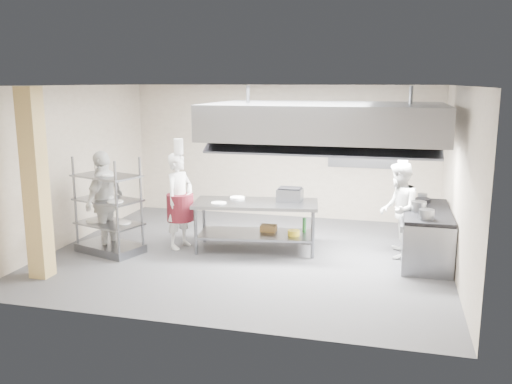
% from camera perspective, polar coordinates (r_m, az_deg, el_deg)
% --- Properties ---
extents(floor, '(7.00, 7.00, 0.00)m').
position_cam_1_polar(floor, '(9.87, -0.86, -6.57)').
color(floor, '#38383A').
rests_on(floor, ground).
extents(ceiling, '(7.00, 7.00, 0.00)m').
position_cam_1_polar(ceiling, '(9.38, -0.91, 11.14)').
color(ceiling, silver).
rests_on(ceiling, wall_back).
extents(wall_back, '(7.00, 0.00, 7.00)m').
position_cam_1_polar(wall_back, '(12.40, 2.79, 4.26)').
color(wall_back, '#B4A48F').
rests_on(wall_back, ground).
extents(wall_left, '(0.00, 6.00, 6.00)m').
position_cam_1_polar(wall_left, '(10.96, -18.85, 2.70)').
color(wall_left, '#B4A48F').
rests_on(wall_left, ground).
extents(wall_right, '(0.00, 6.00, 6.00)m').
position_cam_1_polar(wall_right, '(9.23, 20.56, 1.04)').
color(wall_right, '#B4A48F').
rests_on(wall_right, ground).
extents(column, '(0.30, 0.30, 3.00)m').
position_cam_1_polar(column, '(9.08, -22.19, 0.75)').
color(column, tan).
rests_on(column, floor).
extents(exhaust_hood, '(4.00, 2.50, 0.60)m').
position_cam_1_polar(exhaust_hood, '(9.54, 7.36, 7.44)').
color(exhaust_hood, gray).
rests_on(exhaust_hood, ceiling).
extents(hood_strip_a, '(1.60, 0.12, 0.04)m').
position_cam_1_polar(hood_strip_a, '(9.72, 2.02, 5.71)').
color(hood_strip_a, white).
rests_on(hood_strip_a, exhaust_hood).
extents(hood_strip_b, '(1.60, 0.12, 0.04)m').
position_cam_1_polar(hood_strip_b, '(9.50, 12.73, 5.30)').
color(hood_strip_b, white).
rests_on(hood_strip_b, exhaust_hood).
extents(wall_shelf, '(1.50, 0.28, 0.04)m').
position_cam_1_polar(wall_shelf, '(12.01, 11.10, 3.82)').
color(wall_shelf, gray).
rests_on(wall_shelf, wall_back).
extents(island, '(2.37, 1.27, 0.91)m').
position_cam_1_polar(island, '(10.00, -0.02, -3.60)').
color(island, gray).
rests_on(island, floor).
extents(island_worktop, '(2.37, 1.27, 0.06)m').
position_cam_1_polar(island_worktop, '(9.89, -0.02, -1.23)').
color(island_worktop, gray).
rests_on(island_worktop, island).
extents(island_undershelf, '(2.18, 1.15, 0.04)m').
position_cam_1_polar(island_undershelf, '(10.04, -0.02, -4.46)').
color(island_undershelf, gray).
rests_on(island_undershelf, island).
extents(pass_rack, '(1.33, 1.02, 1.76)m').
position_cam_1_polar(pass_rack, '(10.13, -15.29, -1.34)').
color(pass_rack, gray).
rests_on(pass_rack, floor).
extents(cooking_range, '(0.80, 2.00, 0.84)m').
position_cam_1_polar(cooking_range, '(9.92, 17.42, -4.47)').
color(cooking_range, slate).
rests_on(cooking_range, floor).
extents(range_top, '(0.78, 1.96, 0.06)m').
position_cam_1_polar(range_top, '(9.81, 17.58, -1.94)').
color(range_top, black).
rests_on(range_top, cooking_range).
extents(chef_head, '(0.60, 0.75, 1.78)m').
position_cam_1_polar(chef_head, '(10.15, -8.05, -0.94)').
color(chef_head, silver).
rests_on(chef_head, floor).
extents(chef_line, '(0.66, 0.84, 1.71)m').
position_cam_1_polar(chef_line, '(9.86, 14.77, -1.82)').
color(chef_line, white).
rests_on(chef_line, floor).
extents(chef_plating, '(0.51, 1.11, 1.86)m').
position_cam_1_polar(chef_plating, '(10.26, -15.62, -0.92)').
color(chef_plating, silver).
rests_on(chef_plating, floor).
extents(griddle, '(0.45, 0.35, 0.22)m').
position_cam_1_polar(griddle, '(9.99, 3.59, -0.30)').
color(griddle, slate).
rests_on(griddle, island_worktop).
extents(wicker_basket, '(0.29, 0.20, 0.13)m').
position_cam_1_polar(wicker_basket, '(10.12, 1.33, -3.83)').
color(wicker_basket, olive).
rests_on(wicker_basket, island_undershelf).
extents(stockpot, '(0.26, 0.26, 0.18)m').
position_cam_1_polar(stockpot, '(9.60, 16.75, -1.46)').
color(stockpot, gray).
rests_on(stockpot, range_top).
extents(plate_stack, '(0.28, 0.28, 0.05)m').
position_cam_1_polar(plate_stack, '(10.20, -15.20, -3.07)').
color(plate_stack, white).
rests_on(plate_stack, pass_rack).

